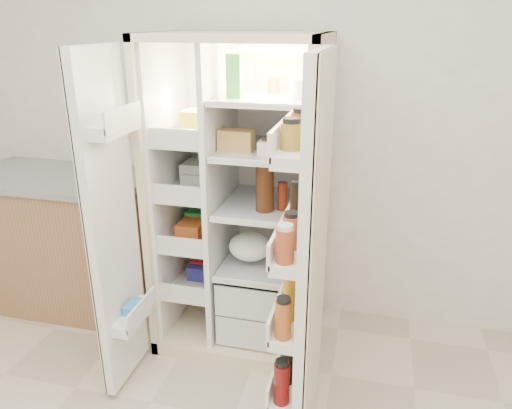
# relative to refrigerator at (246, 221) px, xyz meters

# --- Properties ---
(wall_back) EXTENTS (4.00, 0.02, 2.70)m
(wall_back) POSITION_rel_refrigerator_xyz_m (0.13, 0.35, 0.61)
(wall_back) COLOR white
(wall_back) RESTS_ON floor
(refrigerator) EXTENTS (0.92, 0.70, 1.80)m
(refrigerator) POSITION_rel_refrigerator_xyz_m (0.00, 0.00, 0.00)
(refrigerator) COLOR beige
(refrigerator) RESTS_ON floor
(freezer_door) EXTENTS (0.15, 0.40, 1.72)m
(freezer_door) POSITION_rel_refrigerator_xyz_m (-0.51, -0.60, 0.15)
(freezer_door) COLOR white
(freezer_door) RESTS_ON floor
(fridge_door) EXTENTS (0.17, 0.58, 1.72)m
(fridge_door) POSITION_rel_refrigerator_xyz_m (0.47, -0.69, 0.13)
(fridge_door) COLOR white
(fridge_door) RESTS_ON floor
(kitchen_counter) EXTENTS (1.27, 0.68, 0.92)m
(kitchen_counter) POSITION_rel_refrigerator_xyz_m (-1.30, 0.04, -0.28)
(kitchen_counter) COLOR #956E4A
(kitchen_counter) RESTS_ON floor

